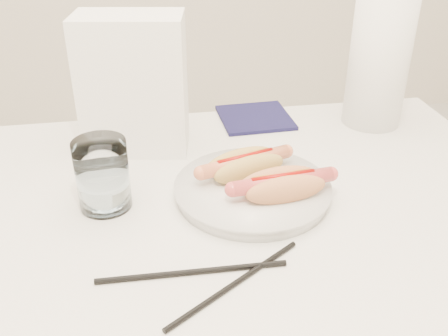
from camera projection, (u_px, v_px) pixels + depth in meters
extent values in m
cube|color=white|center=(181.00, 231.00, 0.79)|extent=(1.20, 0.80, 0.04)
cylinder|color=silver|center=(380.00, 249.00, 1.35)|extent=(0.04, 0.04, 0.71)
cylinder|color=silver|center=(252.00, 191.00, 0.83)|extent=(0.30, 0.30, 0.02)
ellipsoid|color=tan|center=(249.00, 169.00, 0.83)|extent=(0.13, 0.07, 0.04)
ellipsoid|color=tan|center=(241.00, 161.00, 0.86)|extent=(0.13, 0.07, 0.04)
ellipsoid|color=tan|center=(245.00, 170.00, 0.85)|extent=(0.12, 0.08, 0.02)
cylinder|color=#E1784F|center=(245.00, 162.00, 0.84)|extent=(0.16, 0.07, 0.02)
cylinder|color=#990A05|center=(245.00, 156.00, 0.84)|extent=(0.10, 0.04, 0.01)
ellipsoid|color=#DB8A55|center=(286.00, 190.00, 0.78)|extent=(0.13, 0.05, 0.04)
ellipsoid|color=#DB8A55|center=(279.00, 180.00, 0.80)|extent=(0.13, 0.05, 0.04)
ellipsoid|color=#DB8A55|center=(282.00, 190.00, 0.80)|extent=(0.12, 0.06, 0.02)
cylinder|color=#D34C4A|center=(283.00, 182.00, 0.79)|extent=(0.16, 0.04, 0.02)
cylinder|color=#990A05|center=(283.00, 176.00, 0.78)|extent=(0.10, 0.02, 0.01)
cylinder|color=white|center=(103.00, 175.00, 0.79)|extent=(0.08, 0.08, 0.11)
cylinder|color=black|center=(192.00, 272.00, 0.67)|extent=(0.25, 0.01, 0.01)
cylinder|color=black|center=(236.00, 283.00, 0.66)|extent=(0.20, 0.14, 0.01)
cube|color=white|center=(133.00, 85.00, 0.93)|extent=(0.20, 0.13, 0.25)
cube|color=#121137|center=(255.00, 118.00, 1.10)|extent=(0.15, 0.15, 0.01)
cylinder|color=white|center=(379.00, 60.00, 1.03)|extent=(0.14, 0.14, 0.27)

